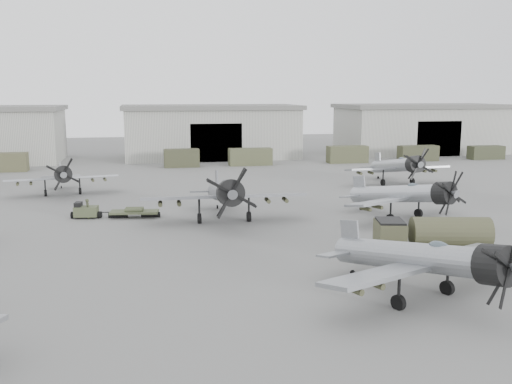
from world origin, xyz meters
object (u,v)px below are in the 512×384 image
aircraft_near_1 (428,259)px  tug_trailer (105,212)px  aircraft_far_1 (399,166)px  ground_crew (88,209)px  fuel_tanker (433,236)px  aircraft_far_0 (62,176)px  aircraft_mid_1 (224,193)px  aircraft_mid_2 (407,194)px

aircraft_near_1 → tug_trailer: bearing=103.0°
aircraft_far_1 → ground_crew: aircraft_far_1 is taller
aircraft_far_1 → fuel_tanker: size_ratio=1.59×
aircraft_far_1 → fuel_tanker: 31.08m
aircraft_near_1 → ground_crew: bearing=105.1°
aircraft_far_0 → tug_trailer: bearing=-77.3°
aircraft_mid_1 → aircraft_far_0: aircraft_mid_1 is taller
aircraft_mid_2 → fuel_tanker: aircraft_mid_2 is taller
aircraft_far_0 → fuel_tanker: bearing=-57.7°
aircraft_mid_1 → aircraft_mid_2: (15.36, -2.20, -0.30)m
tug_trailer → aircraft_mid_2: bearing=-5.3°
aircraft_near_1 → aircraft_mid_2: aircraft_near_1 is taller
ground_crew → fuel_tanker: bearing=-141.3°
aircraft_mid_1 → ground_crew: 12.11m
aircraft_mid_1 → aircraft_far_1: bearing=35.5°
tug_trailer → ground_crew: (-1.37, -0.03, 0.33)m
aircraft_mid_2 → fuel_tanker: 12.08m
aircraft_mid_2 → aircraft_far_1: 19.03m
aircraft_mid_2 → fuel_tanker: (-3.81, -11.45, -0.56)m
fuel_tanker → tug_trailer: bearing=153.4°
aircraft_far_0 → aircraft_far_1: bearing=-10.6°
aircraft_mid_1 → aircraft_near_1: bearing=-67.8°
fuel_tanker → aircraft_mid_1: bearing=142.8°
aircraft_mid_1 → tug_trailer: (-9.97, 3.92, -1.98)m
aircraft_far_0 → ground_crew: 12.85m
aircraft_mid_1 → ground_crew: aircraft_mid_1 is taller
aircraft_mid_2 → aircraft_far_0: size_ratio=1.03×
fuel_tanker → aircraft_far_1: bearing=81.1°
tug_trailer → ground_crew: bearing=-170.6°
aircraft_mid_2 → aircraft_far_0: 35.40m
tug_trailer → ground_crew: size_ratio=4.20×
aircraft_far_0 → fuel_tanker: 39.87m
aircraft_mid_2 → aircraft_mid_1: bearing=147.1°
aircraft_mid_1 → tug_trailer: size_ratio=1.90×
aircraft_mid_2 → aircraft_far_0: bearing=124.0°
fuel_tanker → aircraft_mid_2: bearing=84.2°
fuel_tanker → ground_crew: (-22.89, 17.55, -0.80)m
aircraft_mid_1 → tug_trailer: aircraft_mid_1 is taller
aircraft_near_1 → aircraft_far_1: aircraft_near_1 is taller
aircraft_far_1 → aircraft_mid_2: bearing=-115.5°
aircraft_mid_1 → tug_trailer: 10.90m
aircraft_mid_2 → aircraft_far_1: (7.60, 17.45, 0.06)m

